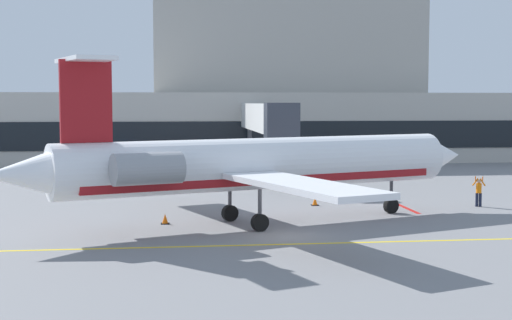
{
  "coord_description": "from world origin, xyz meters",
  "views": [
    {
      "loc": [
        -5.68,
        -35.32,
        6.65
      ],
      "look_at": [
        -0.15,
        9.72,
        3.0
      ],
      "focal_mm": 51.83,
      "sensor_mm": 36.0,
      "label": 1
    }
  ],
  "objects_px": {
    "pushback_tractor": "(388,162)",
    "marshaller": "(479,191)",
    "regional_jet": "(254,164)",
    "baggage_tug": "(106,171)"
  },
  "relations": [
    {
      "from": "marshaller",
      "to": "regional_jet",
      "type": "bearing_deg",
      "value": -160.81
    },
    {
      "from": "baggage_tug",
      "to": "pushback_tractor",
      "type": "distance_m",
      "value": 25.43
    },
    {
      "from": "regional_jet",
      "to": "marshaller",
      "type": "bearing_deg",
      "value": 19.19
    },
    {
      "from": "baggage_tug",
      "to": "marshaller",
      "type": "bearing_deg",
      "value": -35.56
    },
    {
      "from": "regional_jet",
      "to": "marshaller",
      "type": "height_order",
      "value": "regional_jet"
    },
    {
      "from": "marshaller",
      "to": "baggage_tug",
      "type": "bearing_deg",
      "value": 144.44
    },
    {
      "from": "pushback_tractor",
      "to": "baggage_tug",
      "type": "bearing_deg",
      "value": -171.07
    },
    {
      "from": "regional_jet",
      "to": "baggage_tug",
      "type": "distance_m",
      "value": 24.68
    },
    {
      "from": "pushback_tractor",
      "to": "marshaller",
      "type": "relative_size",
      "value": 2.13
    },
    {
      "from": "regional_jet",
      "to": "baggage_tug",
      "type": "bearing_deg",
      "value": 112.92
    }
  ]
}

